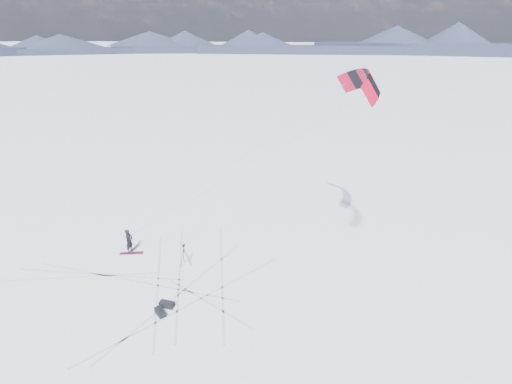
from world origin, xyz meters
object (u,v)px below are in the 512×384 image
(snowboard, at_px, (132,253))
(gear_bag_a, at_px, (167,304))
(snowkiter, at_px, (131,252))
(tripod, at_px, (184,252))
(gear_bag_b, at_px, (160,312))

(snowboard, distance_m, gear_bag_a, 6.31)
(snowkiter, bearing_deg, tripod, -95.16)
(snowboard, relative_size, tripod, 1.03)
(gear_bag_b, bearing_deg, snowboard, 174.09)
(gear_bag_a, bearing_deg, snowkiter, 140.34)
(tripod, distance_m, gear_bag_b, 4.60)
(snowboard, bearing_deg, gear_bag_b, -65.83)
(snowkiter, bearing_deg, gear_bag_a, -130.57)
(gear_bag_a, bearing_deg, snowboard, 140.34)
(tripod, distance_m, gear_bag_a, 4.00)
(snowboard, xyz_separation_m, gear_bag_b, (4.78, -4.69, 0.13))
(snowkiter, relative_size, gear_bag_a, 2.14)
(gear_bag_a, distance_m, gear_bag_b, 0.62)
(snowkiter, distance_m, gear_bag_a, 6.49)
(snowkiter, distance_m, snowboard, 0.17)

